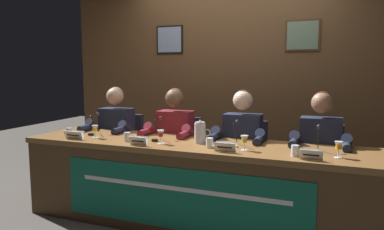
{
  "coord_description": "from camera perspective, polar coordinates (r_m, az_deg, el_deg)",
  "views": [
    {
      "loc": [
        1.18,
        -3.0,
        1.42
      ],
      "look_at": [
        0.0,
        0.0,
        1.01
      ],
      "focal_mm": 34.07,
      "sensor_mm": 36.0,
      "label": 1
    }
  ],
  "objects": [
    {
      "name": "ground_plane",
      "position": [
        3.53,
        0.0,
        -16.5
      ],
      "size": [
        12.0,
        12.0,
        0.0
      ],
      "primitive_type": "plane",
      "color": "#4C4742"
    },
    {
      "name": "wall_back_panelled",
      "position": [
        4.52,
        6.36,
        5.69
      ],
      "size": [
        4.38,
        0.14,
        2.6
      ],
      "color": "brown",
      "rests_on": "ground_plane"
    },
    {
      "name": "conference_table",
      "position": [
        3.25,
        -0.72,
        -8.93
      ],
      "size": [
        3.18,
        0.75,
        0.76
      ],
      "color": "brown",
      "rests_on": "ground_plane"
    },
    {
      "name": "chair_far_left",
      "position": [
        4.33,
        -10.73,
        -6.07
      ],
      "size": [
        0.44,
        0.45,
        0.89
      ],
      "color": "black",
      "rests_on": "ground_plane"
    },
    {
      "name": "panelist_far_left",
      "position": [
        4.11,
        -12.3,
        -2.88
      ],
      "size": [
        0.51,
        0.48,
        1.22
      ],
      "color": "black",
      "rests_on": "ground_plane"
    },
    {
      "name": "nameplate_far_left",
      "position": [
        3.62,
        -17.95,
        -2.99
      ],
      "size": [
        0.2,
        0.06,
        0.08
      ],
      "color": "white",
      "rests_on": "conference_table"
    },
    {
      "name": "juice_glass_far_left",
      "position": [
        3.61,
        -14.93,
        -2.15
      ],
      "size": [
        0.06,
        0.06,
        0.12
      ],
      "color": "white",
      "rests_on": "conference_table"
    },
    {
      "name": "water_cup_far_left",
      "position": [
        3.77,
        -18.68,
        -2.64
      ],
      "size": [
        0.06,
        0.06,
        0.08
      ],
      "color": "silver",
      "rests_on": "conference_table"
    },
    {
      "name": "microphone_far_left",
      "position": [
        3.8,
        -15.19,
        -1.88
      ],
      "size": [
        0.06,
        0.17,
        0.22
      ],
      "color": "black",
      "rests_on": "conference_table"
    },
    {
      "name": "chair_center_left",
      "position": [
        4.0,
        -1.9,
        -7.05
      ],
      "size": [
        0.44,
        0.45,
        0.89
      ],
      "color": "black",
      "rests_on": "ground_plane"
    },
    {
      "name": "panelist_center_left",
      "position": [
        3.77,
        -3.12,
        -3.65
      ],
      "size": [
        0.51,
        0.48,
        1.22
      ],
      "color": "black",
      "rests_on": "ground_plane"
    },
    {
      "name": "nameplate_center_left",
      "position": [
        3.2,
        -8.36,
        -4.02
      ],
      "size": [
        0.16,
        0.06,
        0.08
      ],
      "color": "white",
      "rests_on": "conference_table"
    },
    {
      "name": "juice_glass_center_left",
      "position": [
        3.23,
        -4.92,
        -3.02
      ],
      "size": [
        0.06,
        0.06,
        0.12
      ],
      "color": "white",
      "rests_on": "conference_table"
    },
    {
      "name": "water_cup_center_left",
      "position": [
        3.39,
        -10.09,
        -3.47
      ],
      "size": [
        0.06,
        0.06,
        0.08
      ],
      "color": "silver",
      "rests_on": "conference_table"
    },
    {
      "name": "microphone_center_left",
      "position": [
        3.38,
        -5.54,
        -2.77
      ],
      "size": [
        0.06,
        0.17,
        0.22
      ],
      "color": "black",
      "rests_on": "conference_table"
    },
    {
      "name": "chair_center_right",
      "position": [
        3.78,
        8.27,
        -7.96
      ],
      "size": [
        0.44,
        0.45,
        0.89
      ],
      "color": "black",
      "rests_on": "ground_plane"
    },
    {
      "name": "panelist_center_right",
      "position": [
        3.53,
        7.6,
        -4.43
      ],
      "size": [
        0.51,
        0.48,
        1.22
      ],
      "color": "black",
      "rests_on": "ground_plane"
    },
    {
      "name": "nameplate_center_right",
      "position": [
        2.93,
        5.23,
        -5.0
      ],
      "size": [
        0.18,
        0.06,
        0.08
      ],
      "color": "white",
      "rests_on": "conference_table"
    },
    {
      "name": "juice_glass_center_right",
      "position": [
        2.99,
        8.21,
        -3.9
      ],
      "size": [
        0.06,
        0.06,
        0.12
      ],
      "color": "white",
      "rests_on": "conference_table"
    },
    {
      "name": "water_cup_center_right",
      "position": [
        3.07,
        2.78,
        -4.46
      ],
      "size": [
        0.06,
        0.06,
        0.08
      ],
      "color": "silver",
      "rests_on": "conference_table"
    },
    {
      "name": "microphone_center_right",
      "position": [
        3.16,
        6.66,
        -3.48
      ],
      "size": [
        0.06,
        0.17,
        0.22
      ],
      "color": "black",
      "rests_on": "conference_table"
    },
    {
      "name": "chair_far_right",
      "position": [
        3.69,
        19.33,
        -8.67
      ],
      "size": [
        0.44,
        0.45,
        0.89
      ],
      "color": "black",
      "rests_on": "ground_plane"
    },
    {
      "name": "panelist_far_right",
      "position": [
        3.44,
        19.39,
        -5.1
      ],
      "size": [
        0.51,
        0.48,
        1.22
      ],
      "color": "black",
      "rests_on": "ground_plane"
    },
    {
      "name": "nameplate_far_right",
      "position": [
        2.8,
        18.16,
        -5.91
      ],
      "size": [
        0.16,
        0.06,
        0.08
      ],
      "color": "white",
      "rests_on": "conference_table"
    },
    {
      "name": "juice_glass_far_right",
      "position": [
        2.93,
        21.98,
        -4.59
      ],
      "size": [
        0.06,
        0.06,
        0.12
      ],
      "color": "white",
      "rests_on": "conference_table"
    },
    {
      "name": "water_cup_far_right",
      "position": [
        2.88,
        15.83,
        -5.49
      ],
      "size": [
        0.06,
        0.06,
        0.08
      ],
      "color": "silver",
      "rests_on": "conference_table"
    },
    {
      "name": "microphone_far_right",
      "position": [
        3.04,
        19.08,
        -4.27
      ],
      "size": [
        0.06,
        0.17,
        0.22
      ],
      "color": "black",
      "rests_on": "conference_table"
    },
    {
      "name": "water_pitcher_central",
      "position": [
        3.25,
        1.29,
        -2.77
      ],
      "size": [
        0.15,
        0.1,
        0.21
      ],
      "color": "silver",
      "rests_on": "conference_table"
    },
    {
      "name": "document_stack_center_right",
      "position": [
        3.11,
        4.95,
        -4.93
      ],
      "size": [
        0.23,
        0.18,
        0.01
      ],
      "color": "white",
      "rests_on": "conference_table"
    }
  ]
}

